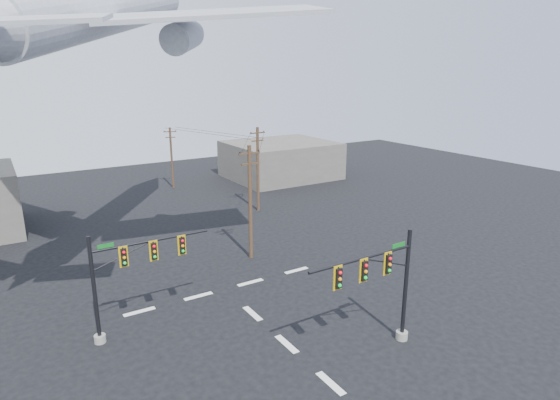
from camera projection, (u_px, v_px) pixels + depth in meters
ground at (331, 383)px, 22.91m from camera, size 120.00×120.00×0.00m
lane_markings at (274, 333)px, 27.27m from camera, size 14.00×21.20×0.01m
signal_mast_near at (385, 286)px, 24.77m from camera, size 6.93×0.73×6.62m
signal_mast_far at (126, 277)px, 26.21m from camera, size 7.05×0.70×6.35m
utility_pole_a at (250, 201)px, 36.96m from camera, size 1.85×0.31×9.24m
utility_pole_b at (258, 168)px, 49.74m from camera, size 1.84×0.31×9.06m
utility_pole_c at (172, 157)px, 59.51m from camera, size 1.54×0.66×7.83m
power_lines at (228, 136)px, 48.42m from camera, size 8.66×25.78×0.69m
airliner at (102, 10)px, 30.75m from camera, size 25.82×27.75×9.15m
building_right at (281, 160)px, 66.13m from camera, size 14.00×12.00×5.00m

